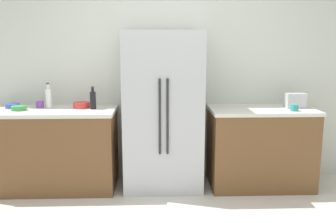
{
  "coord_description": "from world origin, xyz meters",
  "views": [
    {
      "loc": [
        -0.13,
        -2.67,
        1.62
      ],
      "look_at": [
        -0.02,
        0.39,
        1.06
      ],
      "focal_mm": 38.04,
      "sensor_mm": 36.0,
      "label": 1
    }
  ],
  "objects_px": {
    "bowl_b": "(82,105)",
    "bowl_c": "(13,106)",
    "cup_a": "(294,108)",
    "bottle_a": "(93,100)",
    "cup_b": "(40,104)",
    "toaster": "(295,100)",
    "bottle_b": "(48,98)",
    "bowl_a": "(19,108)",
    "refrigerator": "(163,111)"
  },
  "relations": [
    {
      "from": "bottle_a",
      "to": "cup_b",
      "type": "height_order",
      "value": "bottle_a"
    },
    {
      "from": "refrigerator",
      "to": "bowl_a",
      "type": "relative_size",
      "value": 11.21
    },
    {
      "from": "toaster",
      "to": "bottle_b",
      "type": "distance_m",
      "value": 2.84
    },
    {
      "from": "bowl_a",
      "to": "bowl_b",
      "type": "distance_m",
      "value": 0.68
    },
    {
      "from": "bottle_b",
      "to": "bowl_c",
      "type": "relative_size",
      "value": 1.8
    },
    {
      "from": "bowl_a",
      "to": "bowl_c",
      "type": "height_order",
      "value": "same"
    },
    {
      "from": "cup_a",
      "to": "bowl_c",
      "type": "xyz_separation_m",
      "value": [
        -3.17,
        0.31,
        -0.01
      ]
    },
    {
      "from": "toaster",
      "to": "bowl_a",
      "type": "distance_m",
      "value": 3.13
    },
    {
      "from": "cup_a",
      "to": "cup_b",
      "type": "relative_size",
      "value": 1.01
    },
    {
      "from": "cup_b",
      "to": "bowl_b",
      "type": "distance_m",
      "value": 0.49
    },
    {
      "from": "bottle_b",
      "to": "bowl_b",
      "type": "bearing_deg",
      "value": -2.2
    },
    {
      "from": "toaster",
      "to": "bottle_a",
      "type": "bearing_deg",
      "value": -179.85
    },
    {
      "from": "bottle_a",
      "to": "cup_a",
      "type": "height_order",
      "value": "bottle_a"
    },
    {
      "from": "cup_b",
      "to": "bowl_c",
      "type": "distance_m",
      "value": 0.31
    },
    {
      "from": "bowl_b",
      "to": "bowl_c",
      "type": "distance_m",
      "value": 0.8
    },
    {
      "from": "toaster",
      "to": "refrigerator",
      "type": "bearing_deg",
      "value": -179.34
    },
    {
      "from": "bottle_a",
      "to": "bowl_c",
      "type": "relative_size",
      "value": 1.59
    },
    {
      "from": "toaster",
      "to": "bottle_a",
      "type": "xyz_separation_m",
      "value": [
        -2.32,
        -0.01,
        0.02
      ]
    },
    {
      "from": "bowl_b",
      "to": "bowl_c",
      "type": "bearing_deg",
      "value": 178.47
    },
    {
      "from": "bottle_a",
      "to": "bowl_a",
      "type": "distance_m",
      "value": 0.82
    },
    {
      "from": "bowl_b",
      "to": "bowl_c",
      "type": "relative_size",
      "value": 1.18
    },
    {
      "from": "cup_b",
      "to": "bowl_a",
      "type": "relative_size",
      "value": 0.54
    },
    {
      "from": "cup_b",
      "to": "bowl_b",
      "type": "height_order",
      "value": "cup_b"
    },
    {
      "from": "refrigerator",
      "to": "bowl_c",
      "type": "bearing_deg",
      "value": 176.12
    },
    {
      "from": "refrigerator",
      "to": "bowl_c",
      "type": "xyz_separation_m",
      "value": [
        -1.73,
        0.12,
        0.06
      ]
    },
    {
      "from": "toaster",
      "to": "bottle_b",
      "type": "height_order",
      "value": "bottle_b"
    },
    {
      "from": "refrigerator",
      "to": "bottle_a",
      "type": "bearing_deg",
      "value": 179.17
    },
    {
      "from": "toaster",
      "to": "cup_a",
      "type": "height_order",
      "value": "toaster"
    },
    {
      "from": "refrigerator",
      "to": "bowl_b",
      "type": "distance_m",
      "value": 0.94
    },
    {
      "from": "bottle_b",
      "to": "bowl_b",
      "type": "distance_m",
      "value": 0.39
    },
    {
      "from": "refrigerator",
      "to": "bottle_b",
      "type": "xyz_separation_m",
      "value": [
        -1.31,
        0.11,
        0.15
      ]
    },
    {
      "from": "bowl_c",
      "to": "toaster",
      "type": "bearing_deg",
      "value": -1.76
    },
    {
      "from": "toaster",
      "to": "bottle_b",
      "type": "bearing_deg",
      "value": 178.12
    },
    {
      "from": "refrigerator",
      "to": "bowl_b",
      "type": "height_order",
      "value": "refrigerator"
    },
    {
      "from": "toaster",
      "to": "bowl_c",
      "type": "bearing_deg",
      "value": 178.24
    },
    {
      "from": "bowl_c",
      "to": "bowl_a",
      "type": "bearing_deg",
      "value": -50.57
    },
    {
      "from": "cup_a",
      "to": "bowl_c",
      "type": "bearing_deg",
      "value": 174.48
    },
    {
      "from": "refrigerator",
      "to": "bottle_b",
      "type": "distance_m",
      "value": 1.33
    },
    {
      "from": "refrigerator",
      "to": "cup_b",
      "type": "height_order",
      "value": "refrigerator"
    },
    {
      "from": "cup_a",
      "to": "bowl_b",
      "type": "bearing_deg",
      "value": 173.15
    },
    {
      "from": "refrigerator",
      "to": "bowl_c",
      "type": "height_order",
      "value": "refrigerator"
    },
    {
      "from": "refrigerator",
      "to": "cup_a",
      "type": "relative_size",
      "value": 20.58
    },
    {
      "from": "toaster",
      "to": "bowl_a",
      "type": "height_order",
      "value": "toaster"
    },
    {
      "from": "bottle_b",
      "to": "cup_a",
      "type": "relative_size",
      "value": 3.32
    },
    {
      "from": "refrigerator",
      "to": "bowl_a",
      "type": "xyz_separation_m",
      "value": [
        -1.6,
        -0.04,
        0.06
      ]
    },
    {
      "from": "bottle_b",
      "to": "bowl_b",
      "type": "xyz_separation_m",
      "value": [
        0.38,
        -0.01,
        -0.09
      ]
    },
    {
      "from": "bottle_b",
      "to": "cup_b",
      "type": "bearing_deg",
      "value": 171.59
    },
    {
      "from": "cup_a",
      "to": "bowl_c",
      "type": "height_order",
      "value": "cup_a"
    },
    {
      "from": "toaster",
      "to": "bowl_b",
      "type": "relative_size",
      "value": 1.15
    },
    {
      "from": "toaster",
      "to": "bowl_a",
      "type": "bearing_deg",
      "value": -178.92
    }
  ]
}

